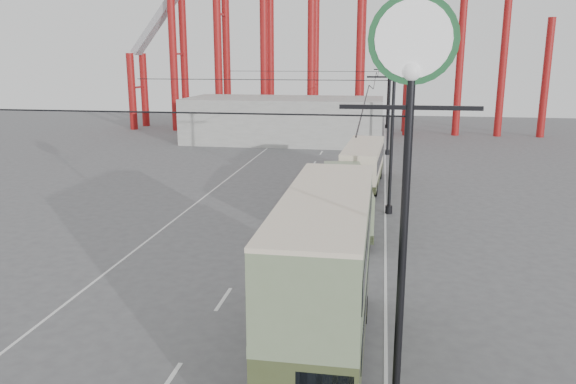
% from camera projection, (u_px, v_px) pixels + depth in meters
% --- Properties ---
extents(ground, '(160.00, 160.00, 0.00)m').
position_uv_depth(ground, '(219.00, 351.00, 18.43)').
color(ground, '#505053').
rests_on(ground, ground).
extents(road_markings, '(12.52, 120.00, 0.01)m').
position_uv_depth(road_markings, '(290.00, 202.00, 37.46)').
color(road_markings, silver).
rests_on(road_markings, ground).
extents(lamp_post_near, '(3.20, 0.44, 10.80)m').
position_uv_depth(lamp_post_near, '(409.00, 127.00, 12.82)').
color(lamp_post_near, black).
rests_on(lamp_post_near, ground).
extents(lamp_post_mid, '(3.20, 0.44, 9.32)m').
position_uv_depth(lamp_post_mid, '(392.00, 138.00, 33.70)').
color(lamp_post_mid, black).
rests_on(lamp_post_mid, ground).
extents(lamp_post_far, '(3.20, 0.44, 9.32)m').
position_uv_depth(lamp_post_far, '(389.00, 107.00, 54.80)').
color(lamp_post_far, black).
rests_on(lamp_post_far, ground).
extents(lamp_post_distant, '(3.20, 0.44, 9.32)m').
position_uv_depth(lamp_post_distant, '(388.00, 94.00, 75.90)').
color(lamp_post_distant, black).
rests_on(lamp_post_distant, ground).
extents(fairground_shed, '(22.00, 10.00, 5.00)m').
position_uv_depth(fairground_shed, '(285.00, 120.00, 63.89)').
color(fairground_shed, gray).
rests_on(fairground_shed, ground).
extents(double_decker_bus, '(2.57, 10.10, 5.42)m').
position_uv_depth(double_decker_bus, '(325.00, 270.00, 17.23)').
color(double_decker_bus, '#3F4726').
rests_on(double_decker_bus, ground).
extents(single_decker_green, '(3.48, 10.21, 2.83)m').
position_uv_depth(single_decker_green, '(345.00, 198.00, 32.04)').
color(single_decker_green, gray).
rests_on(single_decker_green, ground).
extents(single_decker_cream, '(2.98, 10.13, 3.12)m').
position_uv_depth(single_decker_cream, '(363.00, 163.00, 41.97)').
color(single_decker_cream, beige).
rests_on(single_decker_cream, ground).
extents(pedestrian, '(0.74, 0.65, 1.70)m').
position_uv_depth(pedestrian, '(275.00, 229.00, 28.81)').
color(pedestrian, black).
rests_on(pedestrian, ground).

